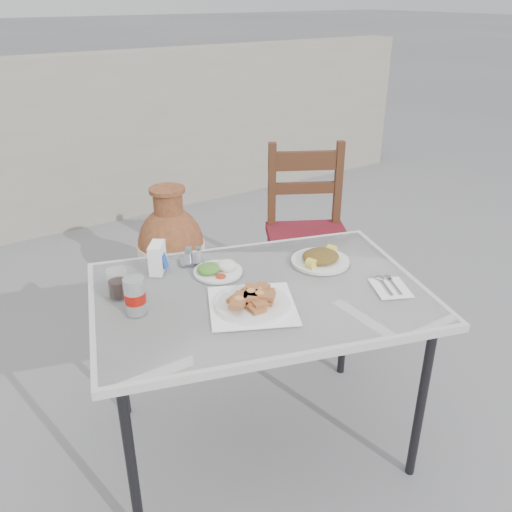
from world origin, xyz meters
TOP-DOWN VIEW (x-y plane):
  - ground at (0.00, 0.00)m, footprint 80.00×80.00m
  - cafe_table at (-0.17, -0.11)m, footprint 1.28×1.05m
  - pide_plate at (-0.25, -0.18)m, footprint 0.36×0.36m
  - salad_rice_plate at (-0.23, 0.08)m, footprint 0.18×0.18m
  - salad_chopped_plate at (0.13, -0.06)m, footprint 0.22×0.22m
  - soda_can at (-0.57, -0.01)m, footprint 0.07×0.07m
  - cola_glass at (-0.58, 0.12)m, footprint 0.07×0.07m
  - napkin_holder at (-0.40, 0.20)m, footprint 0.09×0.10m
  - condiment_caddy at (-0.26, 0.20)m, footprint 0.11×0.09m
  - cutlery_napkin at (0.21, -0.33)m, footprint 0.16×0.18m
  - chair at (0.56, 0.53)m, footprint 0.55×0.55m
  - terracotta_urn at (0.06, 1.10)m, footprint 0.37×0.37m
  - back_wall at (0.00, 2.50)m, footprint 6.00×0.25m

SIDE VIEW (x-z plane):
  - ground at x=0.00m, z-range 0.00..0.00m
  - terracotta_urn at x=0.06m, z-range -0.02..0.63m
  - chair at x=0.56m, z-range 0.02..0.93m
  - back_wall at x=0.00m, z-range 0.00..1.20m
  - cafe_table at x=-0.17m, z-range 0.29..0.97m
  - cutlery_napkin at x=0.21m, z-range 0.67..0.68m
  - salad_rice_plate at x=-0.23m, z-range 0.67..0.71m
  - salad_chopped_plate at x=0.13m, z-range 0.67..0.72m
  - condiment_caddy at x=-0.26m, z-range 0.67..0.73m
  - pide_plate at x=-0.25m, z-range 0.67..0.73m
  - cola_glass at x=-0.58m, z-range 0.67..0.77m
  - napkin_holder at x=-0.40m, z-range 0.68..0.78m
  - soda_can at x=-0.57m, z-range 0.68..0.80m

